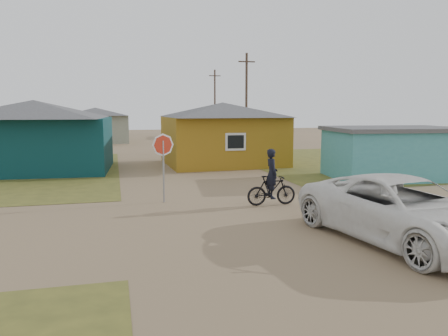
# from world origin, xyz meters

# --- Properties ---
(ground) EXTENTS (120.00, 120.00, 0.00)m
(ground) POSITION_xyz_m (0.00, 0.00, 0.00)
(ground) COLOR #846A4C
(grass_ne) EXTENTS (20.00, 18.00, 0.00)m
(grass_ne) POSITION_xyz_m (14.00, 13.00, 0.01)
(grass_ne) COLOR brown
(grass_ne) RESTS_ON ground
(house_teal) EXTENTS (8.93, 7.08, 4.00)m
(house_teal) POSITION_xyz_m (-8.50, 13.50, 2.05)
(house_teal) COLOR #092E32
(house_teal) RESTS_ON ground
(house_yellow) EXTENTS (7.72, 6.76, 3.90)m
(house_yellow) POSITION_xyz_m (2.50, 14.00, 2.00)
(house_yellow) COLOR #976C17
(house_yellow) RESTS_ON ground
(shed_turquoise) EXTENTS (6.71, 4.93, 2.60)m
(shed_turquoise) POSITION_xyz_m (9.50, 6.50, 1.31)
(shed_turquoise) COLOR teal
(shed_turquoise) RESTS_ON ground
(house_pale_west) EXTENTS (7.04, 6.15, 3.60)m
(house_pale_west) POSITION_xyz_m (-6.00, 34.00, 1.86)
(house_pale_west) COLOR gray
(house_pale_west) RESTS_ON ground
(house_beige_east) EXTENTS (6.95, 6.05, 3.60)m
(house_beige_east) POSITION_xyz_m (10.00, 40.00, 1.86)
(house_beige_east) COLOR tan
(house_beige_east) RESTS_ON ground
(house_pale_north) EXTENTS (6.28, 5.81, 3.40)m
(house_pale_north) POSITION_xyz_m (-14.00, 46.00, 1.75)
(house_pale_north) COLOR gray
(house_pale_north) RESTS_ON ground
(utility_pole_near) EXTENTS (1.40, 0.20, 8.00)m
(utility_pole_near) POSITION_xyz_m (6.50, 22.00, 4.14)
(utility_pole_near) COLOR #48352B
(utility_pole_near) RESTS_ON ground
(utility_pole_far) EXTENTS (1.40, 0.20, 8.00)m
(utility_pole_far) POSITION_xyz_m (7.50, 38.00, 4.14)
(utility_pole_far) COLOR #48352B
(utility_pole_far) RESTS_ON ground
(stop_sign) EXTENTS (0.85, 0.12, 2.61)m
(stop_sign) POSITION_xyz_m (-2.42, 3.46, 1.91)
(stop_sign) COLOR gray
(stop_sign) RESTS_ON ground
(cyclist) EXTENTS (1.86, 0.68, 2.09)m
(cyclist) POSITION_xyz_m (1.36, 1.99, 0.76)
(cyclist) COLOR black
(cyclist) RESTS_ON ground
(vehicle) EXTENTS (3.93, 6.67, 1.74)m
(vehicle) POSITION_xyz_m (3.20, -3.08, 0.87)
(vehicle) COLOR white
(vehicle) RESTS_ON ground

